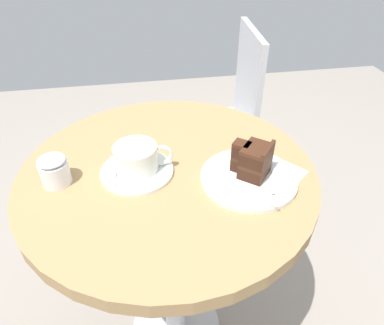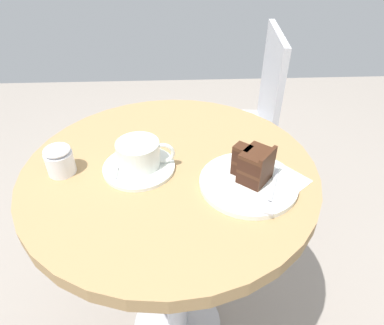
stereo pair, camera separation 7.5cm
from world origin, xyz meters
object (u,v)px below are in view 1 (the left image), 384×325
(cafe_chair, at_px, (224,114))
(sugar_pot, at_px, (54,170))
(teaspoon, at_px, (115,165))
(cake_plate, at_px, (249,178))
(coffee_cup, at_px, (137,157))
(cake_slice, at_px, (254,160))
(saucer, at_px, (137,171))
(napkin, at_px, (260,175))
(fork, at_px, (273,189))

(cafe_chair, relative_size, sugar_pot, 12.24)
(teaspoon, xyz_separation_m, cake_plate, (0.29, -0.09, -0.01))
(coffee_cup, relative_size, cafe_chair, 0.15)
(cake_slice, relative_size, sugar_pot, 1.32)
(saucer, distance_m, napkin, 0.28)
(saucer, height_order, sugar_pot, sugar_pot)
(napkin, height_order, cafe_chair, cafe_chair)
(saucer, xyz_separation_m, cake_plate, (0.24, -0.07, 0.00))
(sugar_pot, bearing_deg, teaspoon, 12.43)
(saucer, bearing_deg, cake_slice, -13.72)
(cake_plate, height_order, cafe_chair, cafe_chair)
(teaspoon, relative_size, sugar_pot, 1.58)
(fork, bearing_deg, saucer, -92.13)
(teaspoon, height_order, sugar_pot, sugar_pot)
(fork, height_order, napkin, fork)
(cake_slice, distance_m, napkin, 0.05)
(saucer, height_order, cake_slice, cake_slice)
(coffee_cup, height_order, fork, coffee_cup)
(teaspoon, relative_size, fork, 0.78)
(teaspoon, xyz_separation_m, cake_slice, (0.30, -0.09, 0.04))
(cake_slice, relative_size, napkin, 0.41)
(coffee_cup, bearing_deg, saucer, -116.65)
(coffee_cup, distance_m, sugar_pot, 0.18)
(napkin, xyz_separation_m, cafe_chair, (0.11, 0.70, -0.23))
(cake_plate, xyz_separation_m, fork, (0.04, -0.05, 0.01))
(cafe_chair, bearing_deg, teaspoon, -30.08)
(saucer, distance_m, sugar_pot, 0.18)
(teaspoon, bearing_deg, cake_plate, -108.70)
(cake_plate, bearing_deg, teaspoon, 162.33)
(napkin, xyz_separation_m, sugar_pot, (-0.45, 0.06, 0.03))
(cake_plate, relative_size, fork, 1.51)
(sugar_pot, bearing_deg, cake_plate, -8.89)
(saucer, distance_m, cake_slice, 0.26)
(fork, height_order, cafe_chair, cafe_chair)
(cake_plate, bearing_deg, cafe_chair, 79.05)
(coffee_cup, distance_m, fork, 0.31)
(napkin, height_order, sugar_pot, sugar_pot)
(sugar_pot, bearing_deg, napkin, -6.98)
(coffee_cup, height_order, cafe_chair, cafe_chair)
(saucer, xyz_separation_m, fork, (0.28, -0.12, 0.01))
(saucer, bearing_deg, napkin, -12.09)
(napkin, bearing_deg, cake_slice, -172.34)
(saucer, bearing_deg, sugar_pot, -178.77)
(saucer, xyz_separation_m, cake_slice, (0.25, -0.06, 0.04))
(cafe_chair, bearing_deg, cake_plate, -6.05)
(coffee_cup, xyz_separation_m, fork, (0.28, -0.13, -0.03))
(coffee_cup, relative_size, fork, 0.94)
(saucer, relative_size, coffee_cup, 1.25)
(fork, bearing_deg, cake_plate, -123.42)
(saucer, relative_size, cake_slice, 1.80)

